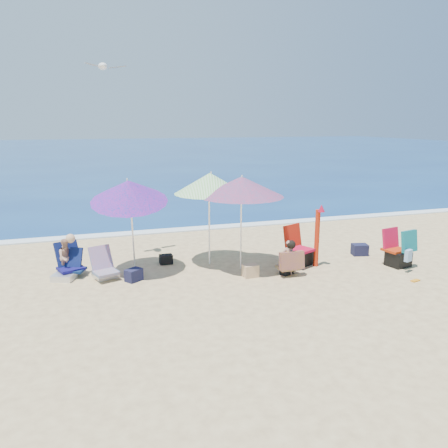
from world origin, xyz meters
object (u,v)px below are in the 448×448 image
object	(u,v)px
furled_umbrella	(318,232)
camp_chair_left	(298,253)
umbrella_striped	(210,183)
chair_navy	(68,271)
person_center	(289,259)
chair_rainbow	(105,270)
umbrella_blue	(129,191)
person_left	(67,257)
camp_chair_right	(399,253)
umbrella_turquoise	(242,187)
seagull	(103,66)

from	to	relation	value
furled_umbrella	camp_chair_left	xyz separation A→B (m)	(-0.35, 0.24, -0.53)
umbrella_striped	chair_navy	distance (m)	3.65
chair_navy	person_center	world-z (taller)	person_center
chair_rainbow	umbrella_blue	bearing A→B (deg)	5.75
chair_navy	umbrella_blue	bearing A→B (deg)	-5.60
person_left	camp_chair_right	bearing A→B (deg)	-12.84
chair_rainbow	person_center	size ratio (longest dim) A/B	1.00
chair_rainbow	person_left	bearing A→B (deg)	153.62
chair_rainbow	camp_chair_left	size ratio (longest dim) A/B	0.84
camp_chair_left	person_center	distance (m)	0.84
umbrella_turquoise	camp_chair_left	xyz separation A→B (m)	(1.40, -0.10, -1.62)
umbrella_striped	chair_navy	size ratio (longest dim) A/B	2.86
umbrella_turquoise	camp_chair_right	size ratio (longest dim) A/B	2.39
umbrella_striped	camp_chair_right	bearing A→B (deg)	-19.80
umbrella_turquoise	chair_navy	distance (m)	4.17
seagull	chair_navy	bearing A→B (deg)	-137.81
umbrella_blue	person_left	xyz separation A→B (m)	(-1.35, 0.31, -1.43)
chair_navy	person_left	world-z (taller)	person_left
chair_navy	person_left	size ratio (longest dim) A/B	0.83
person_left	umbrella_striped	bearing A→B (deg)	-3.26
umbrella_turquoise	person_center	world-z (taller)	umbrella_turquoise
seagull	camp_chair_left	bearing A→B (deg)	-21.24
furled_umbrella	seagull	world-z (taller)	seagull
camp_chair_left	seagull	world-z (taller)	seagull
furled_umbrella	camp_chair_left	size ratio (longest dim) A/B	1.56
person_center	seagull	world-z (taller)	seagull
umbrella_striped	furled_umbrella	distance (m)	2.72
camp_chair_right	person_center	xyz separation A→B (m)	(-2.71, 0.19, 0.06)
camp_chair_left	seagull	distance (m)	6.10
umbrella_blue	furled_umbrella	size ratio (longest dim) A/B	1.53
chair_rainbow	camp_chair_right	world-z (taller)	camp_chair_right
person_center	person_left	world-z (taller)	person_left
chair_navy	camp_chair_left	distance (m)	5.20
camp_chair_left	person_center	size ratio (longest dim) A/B	1.19
chair_rainbow	seagull	distance (m)	4.46
camp_chair_left	camp_chair_right	bearing A→B (deg)	-20.79
umbrella_striped	person_center	bearing A→B (deg)	-42.43
seagull	camp_chair_right	bearing A→B (deg)	-21.08
camp_chair_left	person_left	bearing A→B (deg)	170.68
umbrella_turquoise	person_left	size ratio (longest dim) A/B	2.33
seagull	person_left	bearing A→B (deg)	-143.66
furled_umbrella	person_center	size ratio (longest dim) A/B	1.85
person_left	chair_rainbow	bearing A→B (deg)	-26.38
chair_navy	chair_rainbow	distance (m)	0.78
umbrella_blue	camp_chair_left	world-z (taller)	umbrella_blue
umbrella_blue	chair_navy	bearing A→B (deg)	174.40
camp_chair_right	person_left	distance (m)	7.51
umbrella_turquoise	person_left	distance (m)	4.10
furled_umbrella	camp_chair_right	distance (m)	1.97
umbrella_striped	seagull	world-z (taller)	seagull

